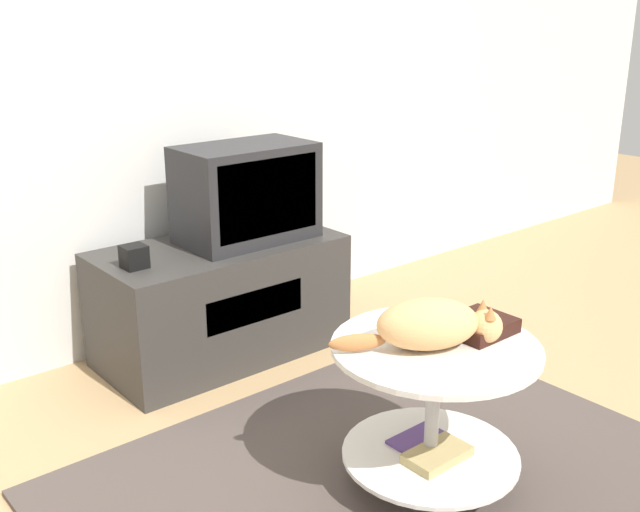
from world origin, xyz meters
TOP-DOWN VIEW (x-y plane):
  - ground_plane at (0.00, 0.00)m, footprint 12.00×12.00m
  - wall_back at (0.00, 1.55)m, footprint 8.00×0.05m
  - rug at (0.00, 0.00)m, footprint 1.93×1.54m
  - tv_stand at (0.14, 1.20)m, footprint 1.04×0.53m
  - tv at (0.28, 1.18)m, footprint 0.57×0.34m
  - speaker at (-0.27, 1.15)m, footprint 0.09×0.09m
  - coffee_table at (0.09, -0.07)m, footprint 0.63×0.63m
  - dvd_box at (0.26, -0.09)m, footprint 0.20×0.17m
  - cat at (0.07, -0.06)m, footprint 0.48×0.32m

SIDE VIEW (x-z plane):
  - ground_plane at x=0.00m, z-range 0.00..0.00m
  - rug at x=0.00m, z-range 0.00..0.02m
  - tv_stand at x=0.14m, z-range 0.00..0.50m
  - coffee_table at x=0.09m, z-range 0.07..0.56m
  - dvd_box at x=0.26m, z-range 0.50..0.55m
  - speaker at x=-0.27m, z-range 0.50..0.59m
  - cat at x=0.07m, z-range 0.50..0.65m
  - tv at x=0.28m, z-range 0.50..0.92m
  - wall_back at x=0.00m, z-range 0.00..2.60m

